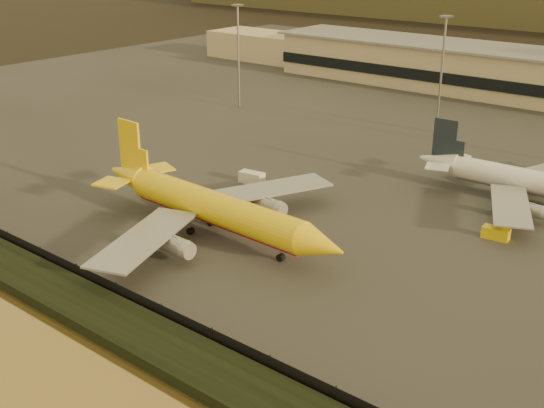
% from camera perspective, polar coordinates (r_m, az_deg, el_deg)
% --- Properties ---
extents(ground, '(900.00, 900.00, 0.00)m').
position_cam_1_polar(ground, '(89.76, -3.83, -6.10)').
color(ground, black).
rests_on(ground, ground).
extents(embankment, '(320.00, 7.00, 1.40)m').
position_cam_1_polar(embankment, '(79.55, -12.30, -9.98)').
color(embankment, black).
rests_on(embankment, ground).
extents(tarmac, '(320.00, 220.00, 0.20)m').
position_cam_1_polar(tarmac, '(167.41, 18.92, 6.16)').
color(tarmac, '#2D2D2D').
rests_on(tarmac, ground).
extents(perimeter_fence, '(300.00, 0.05, 2.20)m').
position_cam_1_polar(perimeter_fence, '(81.36, -10.14, -8.54)').
color(perimeter_fence, black).
rests_on(perimeter_fence, tarmac).
extents(terminal_building, '(202.00, 25.00, 12.60)m').
position_cam_1_polar(terminal_building, '(199.00, 18.45, 10.39)').
color(terminal_building, tan).
rests_on(terminal_building, tarmac).
extents(dhl_cargo_jet, '(47.22, 46.30, 14.12)m').
position_cam_1_polar(dhl_cargo_jet, '(99.95, -5.05, -0.33)').
color(dhl_cargo_jet, yellow).
rests_on(dhl_cargo_jet, tarmac).
extents(white_narrowbody_jet, '(40.68, 39.77, 11.71)m').
position_cam_1_polar(white_narrowbody_jet, '(119.47, 21.07, 1.63)').
color(white_narrowbody_jet, silver).
rests_on(white_narrowbody_jet, tarmac).
extents(gse_vehicle_yellow, '(4.02, 2.11, 1.74)m').
position_cam_1_polar(gse_vehicle_yellow, '(104.69, 18.22, -2.33)').
color(gse_vehicle_yellow, yellow).
rests_on(gse_vehicle_yellow, tarmac).
extents(gse_vehicle_white, '(4.75, 2.59, 2.04)m').
position_cam_1_polar(gse_vehicle_white, '(121.54, -1.70, 2.23)').
color(gse_vehicle_white, silver).
rests_on(gse_vehicle_white, tarmac).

